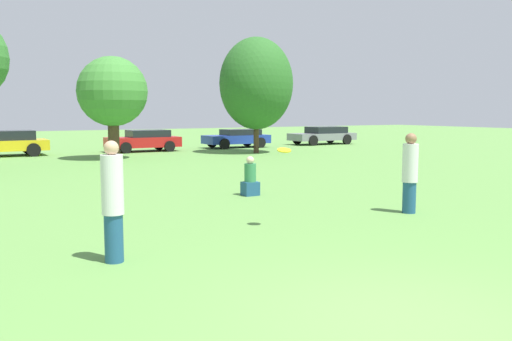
{
  "coord_description": "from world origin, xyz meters",
  "views": [
    {
      "loc": [
        -4.14,
        -3.96,
        2.25
      ],
      "look_at": [
        1.37,
        5.46,
        1.04
      ],
      "focal_mm": 37.88,
      "sensor_mm": 36.0,
      "label": 1
    }
  ],
  "objects_px": {
    "person_catcher": "(410,173)",
    "parked_car_red": "(144,140)",
    "tree_3": "(256,84)",
    "parked_car_grey": "(323,135)",
    "tree_2": "(112,92)",
    "bystander_sitting": "(250,179)",
    "parked_car_yellow": "(5,143)",
    "parked_car_blue": "(237,138)",
    "person_thrower": "(113,201)",
    "frisbee": "(284,150)"
  },
  "relations": [
    {
      "from": "tree_2",
      "to": "tree_3",
      "type": "height_order",
      "value": "tree_3"
    },
    {
      "from": "frisbee",
      "to": "parked_car_blue",
      "type": "xyz_separation_m",
      "value": [
        10.1,
        20.6,
        -0.9
      ]
    },
    {
      "from": "bystander_sitting",
      "to": "parked_car_grey",
      "type": "bearing_deg",
      "value": 47.71
    },
    {
      "from": "tree_3",
      "to": "parked_car_blue",
      "type": "xyz_separation_m",
      "value": [
        1.11,
        4.19,
        -3.07
      ]
    },
    {
      "from": "parked_car_yellow",
      "to": "parked_car_red",
      "type": "height_order",
      "value": "parked_car_yellow"
    },
    {
      "from": "bystander_sitting",
      "to": "parked_car_red",
      "type": "xyz_separation_m",
      "value": [
        2.68,
        16.58,
        0.2
      ]
    },
    {
      "from": "tree_3",
      "to": "parked_car_red",
      "type": "distance_m",
      "value": 7.0
    },
    {
      "from": "person_thrower",
      "to": "frisbee",
      "type": "height_order",
      "value": "person_thrower"
    },
    {
      "from": "person_catcher",
      "to": "tree_3",
      "type": "bearing_deg",
      "value": -114.2
    },
    {
      "from": "person_catcher",
      "to": "bystander_sitting",
      "type": "height_order",
      "value": "person_catcher"
    },
    {
      "from": "person_thrower",
      "to": "parked_car_grey",
      "type": "relative_size",
      "value": 0.4
    },
    {
      "from": "bystander_sitting",
      "to": "parked_car_grey",
      "type": "height_order",
      "value": "parked_car_grey"
    },
    {
      "from": "person_thrower",
      "to": "parked_car_yellow",
      "type": "distance_m",
      "value": 21.56
    },
    {
      "from": "parked_car_red",
      "to": "parked_car_grey",
      "type": "distance_m",
      "value": 12.55
    },
    {
      "from": "tree_2",
      "to": "parked_car_blue",
      "type": "xyz_separation_m",
      "value": [
        8.76,
        4.13,
        -2.5
      ]
    },
    {
      "from": "tree_3",
      "to": "person_thrower",
      "type": "bearing_deg",
      "value": -126.09
    },
    {
      "from": "frisbee",
      "to": "parked_car_red",
      "type": "relative_size",
      "value": 0.07
    },
    {
      "from": "tree_3",
      "to": "tree_2",
      "type": "bearing_deg",
      "value": 179.52
    },
    {
      "from": "tree_3",
      "to": "bystander_sitting",
      "type": "bearing_deg",
      "value": -120.96
    },
    {
      "from": "person_thrower",
      "to": "parked_car_red",
      "type": "xyz_separation_m",
      "value": [
        7.59,
        21.1,
        -0.3
      ]
    },
    {
      "from": "parked_car_red",
      "to": "parked_car_yellow",
      "type": "bearing_deg",
      "value": -3.5
    },
    {
      "from": "parked_car_grey",
      "to": "parked_car_yellow",
      "type": "bearing_deg",
      "value": -0.65
    },
    {
      "from": "frisbee",
      "to": "tree_2",
      "type": "bearing_deg",
      "value": 85.35
    },
    {
      "from": "tree_2",
      "to": "tree_3",
      "type": "relative_size",
      "value": 0.78
    },
    {
      "from": "bystander_sitting",
      "to": "parked_car_yellow",
      "type": "bearing_deg",
      "value": 104.22
    },
    {
      "from": "parked_car_grey",
      "to": "parked_car_blue",
      "type": "bearing_deg",
      "value": 0.07
    },
    {
      "from": "tree_3",
      "to": "parked_car_blue",
      "type": "bearing_deg",
      "value": 75.19
    },
    {
      "from": "person_thrower",
      "to": "person_catcher",
      "type": "bearing_deg",
      "value": 0.0
    },
    {
      "from": "tree_3",
      "to": "parked_car_grey",
      "type": "xyz_separation_m",
      "value": [
        7.69,
        4.18,
        -3.04
      ]
    },
    {
      "from": "parked_car_yellow",
      "to": "parked_car_grey",
      "type": "xyz_separation_m",
      "value": [
        19.54,
        -0.28,
        -0.03
      ]
    },
    {
      "from": "frisbee",
      "to": "parked_car_blue",
      "type": "bearing_deg",
      "value": 63.89
    },
    {
      "from": "person_catcher",
      "to": "parked_car_red",
      "type": "relative_size",
      "value": 0.45
    },
    {
      "from": "tree_3",
      "to": "parked_car_grey",
      "type": "distance_m",
      "value": 9.27
    },
    {
      "from": "parked_car_yellow",
      "to": "parked_car_grey",
      "type": "distance_m",
      "value": 19.55
    },
    {
      "from": "frisbee",
      "to": "parked_car_grey",
      "type": "relative_size",
      "value": 0.06
    },
    {
      "from": "bystander_sitting",
      "to": "parked_car_red",
      "type": "bearing_deg",
      "value": 80.83
    },
    {
      "from": "parked_car_blue",
      "to": "parked_car_grey",
      "type": "xyz_separation_m",
      "value": [
        6.58,
        -0.01,
        0.03
      ]
    },
    {
      "from": "parked_car_yellow",
      "to": "parked_car_red",
      "type": "distance_m",
      "value": 7.01
    },
    {
      "from": "parked_car_grey",
      "to": "tree_3",
      "type": "bearing_deg",
      "value": 28.71
    },
    {
      "from": "person_thrower",
      "to": "frisbee",
      "type": "bearing_deg",
      "value": 6.01
    },
    {
      "from": "parked_car_grey",
      "to": "frisbee",
      "type": "bearing_deg",
      "value": 51.17
    },
    {
      "from": "tree_3",
      "to": "parked_car_grey",
      "type": "height_order",
      "value": "tree_3"
    },
    {
      "from": "bystander_sitting",
      "to": "tree_3",
      "type": "relative_size",
      "value": 0.17
    },
    {
      "from": "parked_car_red",
      "to": "person_thrower",
      "type": "bearing_deg",
      "value": 70.39
    },
    {
      "from": "frisbee",
      "to": "tree_2",
      "type": "xyz_separation_m",
      "value": [
        1.34,
        16.47,
        1.6
      ]
    },
    {
      "from": "frisbee",
      "to": "person_thrower",
      "type": "bearing_deg",
      "value": -168.96
    },
    {
      "from": "person_thrower",
      "to": "parked_car_yellow",
      "type": "bearing_deg",
      "value": 83.37
    },
    {
      "from": "frisbee",
      "to": "parked_car_blue",
      "type": "relative_size",
      "value": 0.07
    },
    {
      "from": "bystander_sitting",
      "to": "parked_car_yellow",
      "type": "xyz_separation_m",
      "value": [
        -4.32,
        17.03,
        0.24
      ]
    },
    {
      "from": "parked_car_yellow",
      "to": "tree_3",
      "type": "bearing_deg",
      "value": 159.54
    }
  ]
}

